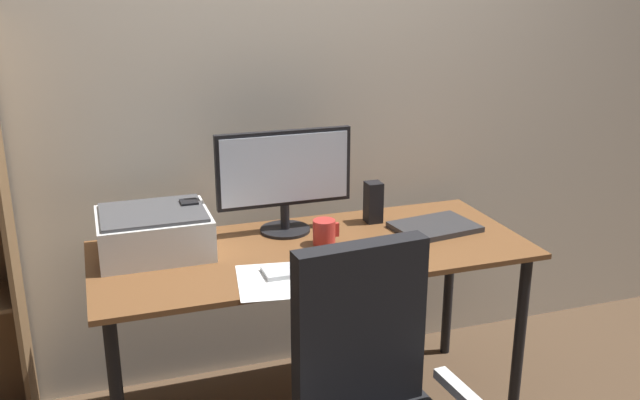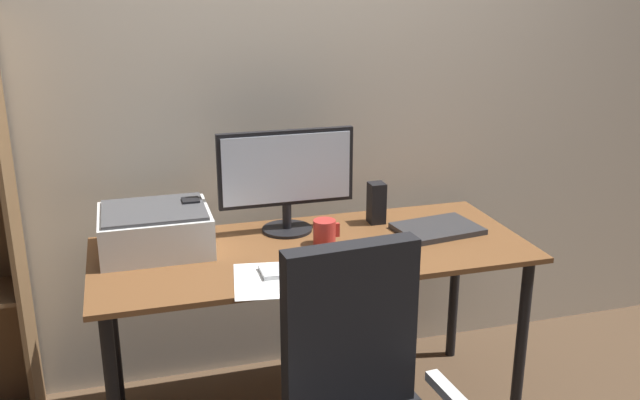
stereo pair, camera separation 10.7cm
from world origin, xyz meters
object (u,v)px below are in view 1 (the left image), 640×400
Objects in this scene: printer at (154,232)px; desk at (313,268)px; mouse at (363,261)px; coffee_mug at (324,232)px; laptop at (435,227)px; monitor at (284,174)px; speaker_right at (373,202)px; speaker_left at (190,222)px; keyboard at (305,269)px.

desk is at bearing -14.18° from printer.
mouse is 0.24m from coffee_mug.
coffee_mug is at bearing 173.07° from laptop.
monitor is at bearing 155.40° from laptop.
speaker_right is 0.89m from printer.
printer is at bearing -160.33° from speaker_left.
monitor reaches higher than keyboard.
speaker_left reaches higher than printer.
desk is 16.00× the size of coffee_mug.
monitor is 0.40m from speaker_right.
monitor is 3.16× the size of speaker_left.
coffee_mug is 0.25× the size of printer.
speaker_left is 0.43× the size of printer.
coffee_mug is at bearing -19.86° from speaker_left.
speaker_right is (0.38, -0.01, -0.15)m from monitor.
desk is at bearing 64.97° from keyboard.
speaker_left is (-0.95, 0.17, 0.07)m from laptop.
printer is (-1.09, 0.12, 0.07)m from laptop.
printer is (-0.89, -0.05, -0.00)m from speaker_right.
monitor is 0.46m from keyboard.
desk is 0.60m from printer.
speaker_left is 1.00× the size of speaker_right.
keyboard is 2.85× the size of coffee_mug.
speaker_right reaches higher than desk.
monitor reaches higher than speaker_right.
mouse is (0.12, -0.21, 0.10)m from desk.
keyboard is at bearing -96.29° from monitor.
keyboard is 1.71× the size of speaker_left.
laptop is at bearing -39.65° from speaker_right.
mouse reaches higher than keyboard.
keyboard is (-0.09, -0.20, 0.09)m from desk.
monitor is at bearing 119.61° from coffee_mug.
monitor is at bearing 178.79° from speaker_right.
mouse reaches higher than laptop.
speaker_left reaches higher than keyboard.
coffee_mug is 0.51m from speaker_left.
keyboard is at bearing -167.91° from laptop.
keyboard is 0.21m from mouse.
mouse is (0.21, -0.01, 0.01)m from keyboard.
speaker_left is at bearing 130.53° from keyboard.
printer is (-0.62, 0.12, 0.03)m from coffee_mug.
speaker_left reaches higher than coffee_mug.
printer is at bearing -173.59° from monitor.
desk is 0.14m from coffee_mug.
speaker_left reaches higher than laptop.
speaker_right is (0.33, 0.19, 0.17)m from desk.
speaker_right is at bearing 43.02° from keyboard.
laptop is (0.47, 0.01, -0.04)m from coffee_mug.
speaker_right is at bearing 0.00° from speaker_left.
monitor reaches higher than speaker_left.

